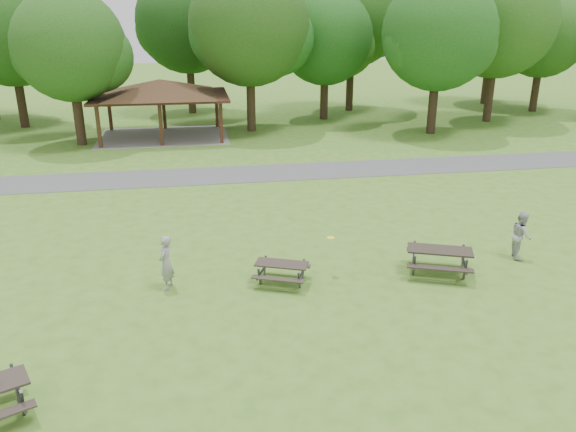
# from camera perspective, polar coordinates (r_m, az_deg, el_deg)

# --- Properties ---
(ground) EXTENTS (160.00, 160.00, 0.00)m
(ground) POSITION_cam_1_polar(r_m,az_deg,el_deg) (16.17, -1.12, -9.41)
(ground) COLOR #467722
(ground) RESTS_ON ground
(asphalt_path) EXTENTS (120.00, 3.20, 0.02)m
(asphalt_path) POSITION_cam_1_polar(r_m,az_deg,el_deg) (29.09, -5.28, 4.23)
(asphalt_path) COLOR #4E4E50
(asphalt_path) RESTS_ON ground
(pavilion) EXTENTS (8.60, 7.01, 3.76)m
(pavilion) POSITION_cam_1_polar(r_m,az_deg,el_deg) (38.26, -12.83, 12.36)
(pavilion) COLOR #382314
(pavilion) RESTS_ON ground
(tree_row_c) EXTENTS (8.19, 7.80, 10.67)m
(tree_row_c) POSITION_cam_1_polar(r_m,az_deg,el_deg) (44.55, -26.26, 16.42)
(tree_row_c) COLOR black
(tree_row_c) RESTS_ON ground
(tree_row_d) EXTENTS (6.93, 6.60, 9.27)m
(tree_row_d) POSITION_cam_1_polar(r_m,az_deg,el_deg) (37.13, -21.14, 15.53)
(tree_row_d) COLOR black
(tree_row_d) RESTS_ON ground
(tree_row_e) EXTENTS (8.40, 8.00, 11.02)m
(tree_row_e) POSITION_cam_1_polar(r_m,az_deg,el_deg) (39.16, -3.80, 18.44)
(tree_row_e) COLOR black
(tree_row_e) RESTS_ON ground
(tree_row_f) EXTENTS (7.35, 7.00, 9.55)m
(tree_row_f) POSITION_cam_1_polar(r_m,az_deg,el_deg) (43.67, 3.92, 17.39)
(tree_row_f) COLOR black
(tree_row_f) RESTS_ON ground
(tree_row_g) EXTENTS (7.77, 7.40, 10.25)m
(tree_row_g) POSITION_cam_1_polar(r_m,az_deg,el_deg) (39.42, 15.19, 17.17)
(tree_row_g) COLOR black
(tree_row_g) RESTS_ON ground
(tree_row_h) EXTENTS (8.61, 8.20, 11.37)m
(tree_row_h) POSITION_cam_1_polar(r_m,az_deg,el_deg) (45.23, 20.67, 17.82)
(tree_row_h) COLOR black
(tree_row_h) RESTS_ON ground
(tree_row_i) EXTENTS (7.14, 6.80, 9.52)m
(tree_row_i) POSITION_cam_1_polar(r_m,az_deg,el_deg) (51.37, 24.57, 16.21)
(tree_row_i) COLOR black
(tree_row_i) RESTS_ON ground
(tree_deep_b) EXTENTS (8.40, 8.00, 11.13)m
(tree_deep_b) POSITION_cam_1_polar(r_m,az_deg,el_deg) (46.93, -10.04, 18.62)
(tree_deep_b) COLOR #322116
(tree_deep_b) RESTS_ON ground
(tree_deep_c) EXTENTS (8.82, 8.40, 11.90)m
(tree_deep_c) POSITION_cam_1_polar(r_m,az_deg,el_deg) (47.77, 6.68, 19.48)
(tree_deep_c) COLOR black
(tree_deep_c) RESTS_ON ground
(tree_deep_d) EXTENTS (8.40, 8.00, 11.27)m
(tree_deep_d) POSITION_cam_1_polar(r_m,az_deg,el_deg) (54.16, 20.21, 18.08)
(tree_deep_d) COLOR black
(tree_deep_d) RESTS_ON ground
(picnic_table_middle) EXTENTS (1.97, 1.79, 0.70)m
(picnic_table_middle) POSITION_cam_1_polar(r_m,az_deg,el_deg) (17.36, -0.65, -5.29)
(picnic_table_middle) COLOR #2E2521
(picnic_table_middle) RESTS_ON ground
(picnic_table_far) EXTENTS (2.46, 2.23, 0.88)m
(picnic_table_far) POSITION_cam_1_polar(r_m,az_deg,el_deg) (18.55, 15.13, -3.85)
(picnic_table_far) COLOR black
(picnic_table_far) RESTS_ON ground
(frisbee_in_flight) EXTENTS (0.27, 0.27, 0.02)m
(frisbee_in_flight) POSITION_cam_1_polar(r_m,az_deg,el_deg) (17.69, 4.35, -2.22)
(frisbee_in_flight) COLOR #FFFA28
(frisbee_in_flight) RESTS_ON ground
(frisbee_thrower) EXTENTS (0.60, 0.73, 1.70)m
(frisbee_thrower) POSITION_cam_1_polar(r_m,az_deg,el_deg) (17.29, -12.29, -4.66)
(frisbee_thrower) COLOR #939395
(frisbee_thrower) RESTS_ON ground
(frisbee_catcher) EXTENTS (0.81, 0.93, 1.64)m
(frisbee_catcher) POSITION_cam_1_polar(r_m,az_deg,el_deg) (20.58, 22.58, -1.80)
(frisbee_catcher) COLOR #AFAFB2
(frisbee_catcher) RESTS_ON ground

